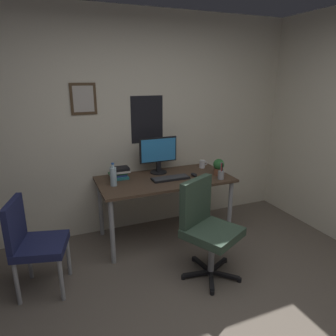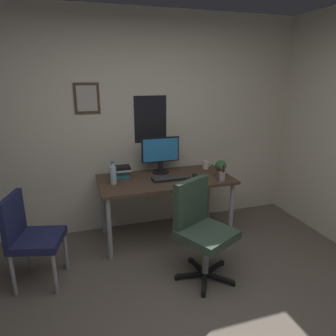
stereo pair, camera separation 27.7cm
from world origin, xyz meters
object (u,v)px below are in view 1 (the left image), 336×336
computer_mouse (194,174)px  book_stack_left (119,173)px  keyboard (171,178)px  potted_plant (219,166)px  coffee_mug_near (202,164)px  pen_cup (221,175)px  office_chair (206,224)px  side_chair (32,240)px  water_bottle (113,176)px  monitor (158,154)px

computer_mouse → book_stack_left: book_stack_left is taller
computer_mouse → keyboard: bearing=-178.9°
keyboard → potted_plant: bearing=-6.3°
coffee_mug_near → pen_cup: (-0.02, -0.47, 0.00)m
office_chair → book_stack_left: office_chair is taller
side_chair → water_bottle: (0.83, 0.44, 0.34)m
keyboard → coffee_mug_near: (0.55, 0.26, 0.04)m
water_bottle → coffee_mug_near: water_bottle is taller
monitor → potted_plant: size_ratio=2.36×
pen_cup → computer_mouse: bearing=137.1°
keyboard → coffee_mug_near: size_ratio=3.90×
office_chair → pen_cup: office_chair is taller
side_chair → coffee_mug_near: size_ratio=7.94×
monitor → water_bottle: size_ratio=1.82×
pen_cup → water_bottle: bearing=167.9°
computer_mouse → coffee_mug_near: 0.36m
monitor → water_bottle: (-0.60, -0.24, -0.13)m
monitor → book_stack_left: size_ratio=1.95×
side_chair → coffee_mug_near: (2.02, 0.66, 0.29)m
monitor → computer_mouse: 0.49m
coffee_mug_near → side_chair: bearing=-161.9°
water_bottle → book_stack_left: water_bottle is taller
potted_plant → computer_mouse: bearing=166.2°
water_bottle → potted_plant: size_ratio=1.29×
potted_plant → book_stack_left: (-1.12, 0.32, -0.04)m
potted_plant → keyboard: bearing=173.7°
keyboard → monitor: bearing=98.3°
keyboard → potted_plant: size_ratio=2.21×
potted_plant → coffee_mug_near: bearing=96.7°
office_chair → computer_mouse: 0.83m
water_bottle → coffee_mug_near: 1.21m
water_bottle → monitor: bearing=21.8°
computer_mouse → water_bottle: water_bottle is taller
side_chair → coffee_mug_near: bearing=18.1°
keyboard → potted_plant: 0.60m
computer_mouse → water_bottle: 0.95m
office_chair → monitor: bearing=94.9°
water_bottle → office_chair: bearing=-48.8°
computer_mouse → book_stack_left: (-0.83, 0.25, 0.05)m
office_chair → side_chair: (-1.52, 0.35, -0.03)m
office_chair → side_chair: bearing=167.1°
coffee_mug_near → potted_plant: bearing=-83.3°
office_chair → keyboard: office_chair is taller
monitor → book_stack_left: (-0.49, -0.03, -0.17)m
water_bottle → pen_cup: (1.18, -0.25, -0.05)m
coffee_mug_near → book_stack_left: 1.08m
water_bottle → coffee_mug_near: bearing=10.4°
computer_mouse → pen_cup: bearing=-42.9°
side_chair → book_stack_left: size_ratio=3.72×
computer_mouse → book_stack_left: 0.87m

